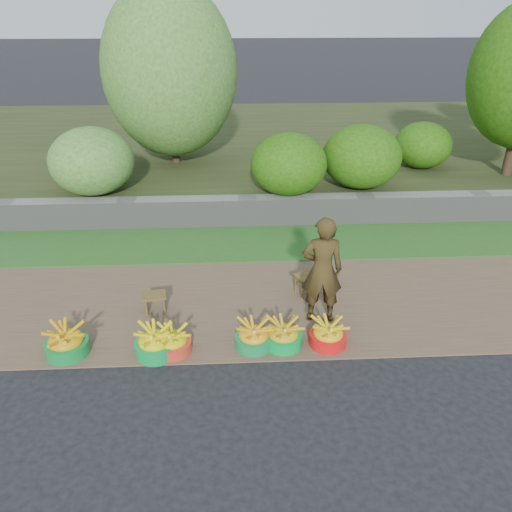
{
  "coord_description": "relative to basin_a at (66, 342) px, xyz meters",
  "views": [
    {
      "loc": [
        -0.29,
        -4.66,
        3.79
      ],
      "look_at": [
        0.02,
        1.3,
        0.75
      ],
      "focal_mm": 35.0,
      "sensor_mm": 36.0,
      "label": 1
    }
  ],
  "objects": [
    {
      "name": "ground_plane",
      "position": [
        2.3,
        -0.28,
        -0.17
      ],
      "size": [
        120.0,
        120.0,
        0.0
      ],
      "primitive_type": "plane",
      "color": "black",
      "rests_on": "ground"
    },
    {
      "name": "dirt_shoulder",
      "position": [
        2.3,
        0.97,
        -0.16
      ],
      "size": [
        80.0,
        2.5,
        0.02
      ],
      "primitive_type": "cube",
      "color": "brown",
      "rests_on": "ground"
    },
    {
      "name": "grass_verge",
      "position": [
        2.3,
        2.97,
        -0.15
      ],
      "size": [
        80.0,
        1.5,
        0.04
      ],
      "primitive_type": "cube",
      "color": "#2A5B20",
      "rests_on": "ground"
    },
    {
      "name": "retaining_wall",
      "position": [
        2.3,
        3.82,
        0.1
      ],
      "size": [
        80.0,
        0.35,
        0.55
      ],
      "primitive_type": "cube",
      "color": "slate",
      "rests_on": "ground"
    },
    {
      "name": "earth_bank",
      "position": [
        2.3,
        8.72,
        0.08
      ],
      "size": [
        80.0,
        10.0,
        0.5
      ],
      "primitive_type": "cube",
      "color": "#2F3819",
      "rests_on": "ground"
    },
    {
      "name": "vegetation",
      "position": [
        7.48,
        7.51,
        2.4
      ],
      "size": [
        35.64,
        7.79,
        4.47
      ],
      "color": "#332317",
      "rests_on": "earth_bank"
    },
    {
      "name": "basin_a",
      "position": [
        0.0,
        0.0,
        0.0
      ],
      "size": [
        0.51,
        0.51,
        0.38
      ],
      "color": "#0E7C30",
      "rests_on": "ground"
    },
    {
      "name": "basin_b",
      "position": [
        1.06,
        -0.05,
        -0.01
      ],
      "size": [
        0.5,
        0.5,
        0.37
      ],
      "color": "#0A8D3B",
      "rests_on": "ground"
    },
    {
      "name": "basin_c",
      "position": [
        1.26,
        -0.02,
        -0.02
      ],
      "size": [
        0.45,
        0.45,
        0.34
      ],
      "color": "red",
      "rests_on": "ground"
    },
    {
      "name": "basin_d",
      "position": [
        2.24,
        0.02,
        -0.02
      ],
      "size": [
        0.46,
        0.46,
        0.34
      ],
      "color": "#107E3C",
      "rests_on": "ground"
    },
    {
      "name": "basin_e",
      "position": [
        2.6,
        0.03,
        -0.01
      ],
      "size": [
        0.47,
        0.47,
        0.35
      ],
      "color": "#009B38",
      "rests_on": "ground"
    },
    {
      "name": "basin_f",
      "position": [
        3.15,
        0.02,
        -0.02
      ],
      "size": [
        0.46,
        0.46,
        0.34
      ],
      "color": "red",
      "rests_on": "ground"
    },
    {
      "name": "stool_left",
      "position": [
        0.94,
        0.86,
        0.06
      ],
      "size": [
        0.34,
        0.28,
        0.27
      ],
      "rotation": [
        0.0,
        0.0,
        0.16
      ],
      "color": "brown",
      "rests_on": "dirt_shoulder"
    },
    {
      "name": "stool_right",
      "position": [
        3.07,
        1.22,
        0.09
      ],
      "size": [
        0.41,
        0.37,
        0.3
      ],
      "rotation": [
        0.0,
        0.0,
        0.4
      ],
      "color": "brown",
      "rests_on": "dirt_shoulder"
    },
    {
      "name": "vendor_woman",
      "position": [
        3.14,
        0.58,
        0.58
      ],
      "size": [
        0.56,
        0.39,
        1.46
      ],
      "primitive_type": "imported",
      "rotation": [
        0.0,
        0.0,
        3.06
      ],
      "color": "black",
      "rests_on": "dirt_shoulder"
    }
  ]
}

